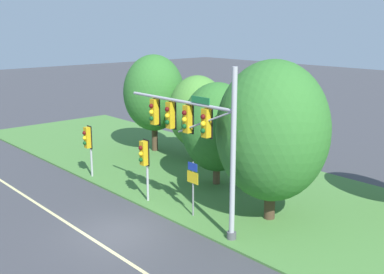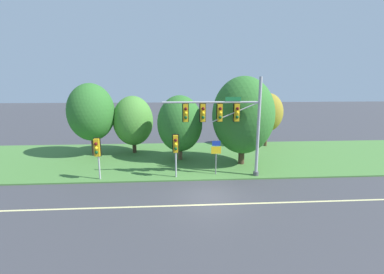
{
  "view_description": "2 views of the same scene",
  "coord_description": "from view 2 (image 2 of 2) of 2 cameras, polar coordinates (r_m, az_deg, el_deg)",
  "views": [
    {
      "loc": [
        16.72,
        -10.47,
        8.88
      ],
      "look_at": [
        -0.42,
        4.67,
        3.48
      ],
      "focal_mm": 45.0,
      "sensor_mm": 36.0,
      "label": 1
    },
    {
      "loc": [
        -2.05,
        -14.67,
        6.81
      ],
      "look_at": [
        -0.82,
        4.46,
        2.79
      ],
      "focal_mm": 24.0,
      "sensor_mm": 36.0,
      "label": 2
    }
  ],
  "objects": [
    {
      "name": "ground_plane",
      "position": [
        16.31,
        3.99,
        -12.88
      ],
      "size": [
        160.0,
        160.0,
        0.0
      ],
      "primitive_type": "plane",
      "color": "#3D3D42"
    },
    {
      "name": "tree_nearest_road",
      "position": [
        25.47,
        -21.49,
        5.11
      ],
      "size": [
        4.23,
        4.23,
        6.75
      ],
      "color": "#423021",
      "rests_on": "grass_verge"
    },
    {
      "name": "tree_left_of_mast",
      "position": [
        25.46,
        -12.94,
        3.53
      ],
      "size": [
        3.81,
        3.81,
        5.56
      ],
      "color": "#423021",
      "rests_on": "grass_verge"
    },
    {
      "name": "tree_behind_signpost",
      "position": [
        22.56,
        -2.71,
        2.97
      ],
      "size": [
        3.95,
        3.95,
        5.72
      ],
      "color": "brown",
      "rests_on": "grass_verge"
    },
    {
      "name": "tree_tall_centre",
      "position": [
        28.71,
        16.36,
        5.23
      ],
      "size": [
        3.3,
        3.3,
        5.73
      ],
      "color": "#4C3823",
      "rests_on": "grass_verge"
    },
    {
      "name": "grass_verge",
      "position": [
        23.99,
        1.38,
        -4.54
      ],
      "size": [
        48.0,
        11.5,
        0.1
      ],
      "primitive_type": "cube",
      "color": "#477A38",
      "rests_on": "ground"
    },
    {
      "name": "traffic_signal_mast",
      "position": [
        18.29,
        7.79,
        4.16
      ],
      "size": [
        7.01,
        0.49,
        7.17
      ],
      "color": "#9EA0A5",
      "rests_on": "grass_verge"
    },
    {
      "name": "lane_stripe",
      "position": [
        15.23,
        4.6,
        -14.75
      ],
      "size": [
        36.0,
        0.16,
        0.01
      ],
      "primitive_type": "cube",
      "color": "beige",
      "rests_on": "ground"
    },
    {
      "name": "tree_mid_verge",
      "position": [
        21.55,
        11.27,
        4.71
      ],
      "size": [
        5.08,
        5.08,
        7.31
      ],
      "color": "#423021",
      "rests_on": "grass_verge"
    },
    {
      "name": "pedestrian_signal_near_kerb",
      "position": [
        18.93,
        -20.32,
        -2.71
      ],
      "size": [
        0.46,
        0.55,
        3.05
      ],
      "color": "#9EA0A5",
      "rests_on": "grass_verge"
    },
    {
      "name": "pedestrian_signal_further_along",
      "position": [
        18.18,
        -3.65,
        -2.13
      ],
      "size": [
        0.46,
        0.55,
        3.2
      ],
      "color": "#9EA0A5",
      "rests_on": "grass_verge"
    },
    {
      "name": "route_sign_post",
      "position": [
        19.12,
        5.37,
        -3.39
      ],
      "size": [
        0.74,
        0.08,
        2.62
      ],
      "color": "slate",
      "rests_on": "grass_verge"
    }
  ]
}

